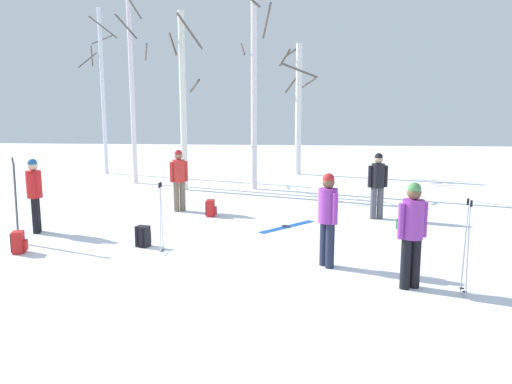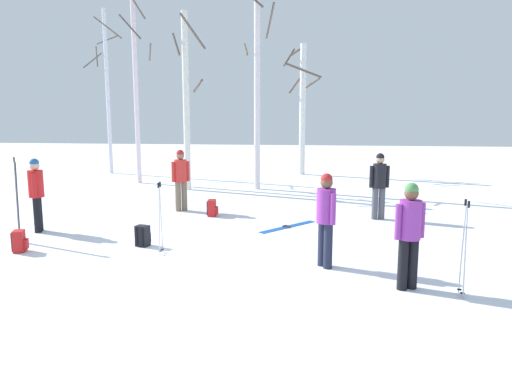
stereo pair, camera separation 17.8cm
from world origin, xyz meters
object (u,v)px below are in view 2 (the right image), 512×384
Objects in this scene: birch_tree_3 at (257,80)px; ski_poles_0 at (160,216)px; person_0 at (410,229)px; birch_tree_2 at (186,99)px; water_bottle_0 at (398,225)px; birch_tree_1 at (136,87)px; ski_pair_planted_0 at (17,201)px; backpack_1 at (212,208)px; person_4 at (379,182)px; ski_pair_lying_1 at (288,227)px; ski_poles_1 at (464,245)px; person_2 at (36,190)px; person_1 at (181,176)px; birch_tree_4 at (302,105)px; backpack_0 at (19,241)px; backpack_2 at (143,236)px; birch_tree_0 at (107,89)px; person_3 at (326,214)px.

ski_poles_0 is at bearing -97.63° from birch_tree_3.
person_0 is 0.28× the size of birch_tree_2.
water_bottle_0 is 11.37m from birch_tree_1.
birch_tree_1 is at bearing 111.28° from ski_poles_0.
ski_pair_planted_0 is 9.05m from birch_tree_1.
person_4 is at bearing 1.25° from backpack_1.
ski_pair_planted_0 is 1.27× the size of ski_pair_lying_1.
ski_poles_1 is 11.75m from birch_tree_2.
birch_tree_3 reaches higher than person_2.
person_4 is 7.08× the size of water_bottle_0.
ski_poles_0 reaches higher than water_bottle_0.
ski_pair_planted_0 reaches higher than person_0.
person_1 is 4.48m from ski_pair_planted_0.
birch_tree_4 is at bearing 100.72° from ski_poles_1.
backpack_0 is at bearing -100.99° from birch_tree_2.
birch_tree_2 is (-0.78, 7.25, 2.92)m from backpack_2.
person_1 is 9.59m from birch_tree_0.
backpack_2 is at bearing 137.18° from ski_poles_0.
person_3 reaches higher than backpack_0.
birch_tree_4 is (3.90, 4.52, -0.18)m from birch_tree_2.
backpack_2 is (-5.23, -3.12, -0.77)m from person_4.
birch_tree_0 reaches higher than water_bottle_0.
birch_tree_4 is at bearing 92.73° from person_3.
person_2 reaches higher than ski_pair_lying_1.
birch_tree_2 is (-0.68, 3.62, 2.15)m from person_1.
person_2 is 0.28× the size of birch_tree_2.
backpack_0 is at bearing -130.93° from backpack_1.
ski_poles_0 is at bearing -81.16° from person_1.
ski_pair_planted_0 reaches higher than ski_poles_1.
birch_tree_3 is (4.45, 6.69, 2.82)m from person_2.
person_0 is 5.12m from person_4.
person_1 is 7.08× the size of water_bottle_0.
birch_tree_4 is (-2.65, 13.98, 2.16)m from ski_poles_1.
person_0 is at bearing -62.62° from ski_pair_lying_1.
birch_tree_3 is at bearing 64.61° from backpack_0.
birch_tree_0 reaches higher than person_0.
person_0 is 13.55m from birch_tree_1.
birch_tree_1 is (-3.90, 5.59, 3.40)m from backpack_1.
ski_pair_lying_1 is 2.31m from backpack_1.
birch_tree_0 is at bearing 142.05° from person_4.
ski_poles_0 is at bearing 171.02° from person_3.
backpack_2 is (-2.94, -1.98, 0.20)m from ski_pair_lying_1.
person_3 is 1.18× the size of ski_pair_lying_1.
ski_poles_1 is at bearing -84.23° from person_4.
person_0 is at bearing -52.37° from birch_tree_0.
birch_tree_2 is at bearing 100.56° from person_1.
person_0 is 3.90× the size of backpack_2.
ski_pair_lying_1 is 6.94m from birch_tree_3.
ski_poles_0 is 0.19× the size of birch_tree_3.
ski_poles_0 is 0.20× the size of birch_tree_1.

